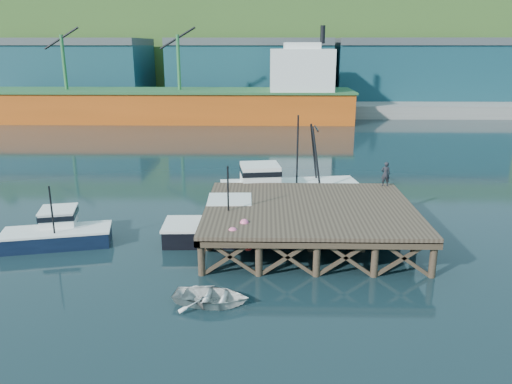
{
  "coord_description": "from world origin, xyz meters",
  "views": [
    {
      "loc": [
        2.99,
        -27.36,
        11.03
      ],
      "look_at": [
        2.37,
        2.0,
        2.36
      ],
      "focal_mm": 35.0,
      "sensor_mm": 36.0,
      "label": 1
    }
  ],
  "objects_px": {
    "boat_navy": "(58,232)",
    "trawler": "(287,188)",
    "boat_black": "(229,225)",
    "dockworker": "(386,174)",
    "dinghy": "(211,297)"
  },
  "relations": [
    {
      "from": "dockworker",
      "to": "boat_navy",
      "type": "bearing_deg",
      "value": 17.31
    },
    {
      "from": "boat_navy",
      "to": "trawler",
      "type": "bearing_deg",
      "value": 15.87
    },
    {
      "from": "trawler",
      "to": "dockworker",
      "type": "xyz_separation_m",
      "value": [
        6.31,
        -2.1,
        1.6
      ]
    },
    {
      "from": "boat_black",
      "to": "trawler",
      "type": "relative_size",
      "value": 0.76
    },
    {
      "from": "boat_navy",
      "to": "dockworker",
      "type": "height_order",
      "value": "dockworker"
    },
    {
      "from": "boat_black",
      "to": "trawler",
      "type": "distance_m",
      "value": 7.33
    },
    {
      "from": "dinghy",
      "to": "dockworker",
      "type": "distance_m",
      "value": 15.96
    },
    {
      "from": "boat_navy",
      "to": "dinghy",
      "type": "relative_size",
      "value": 1.85
    },
    {
      "from": "boat_navy",
      "to": "dockworker",
      "type": "bearing_deg",
      "value": 2.11
    },
    {
      "from": "boat_navy",
      "to": "dockworker",
      "type": "xyz_separation_m",
      "value": [
        19.77,
        5.22,
        2.19
      ]
    },
    {
      "from": "boat_navy",
      "to": "dockworker",
      "type": "distance_m",
      "value": 20.56
    },
    {
      "from": "boat_navy",
      "to": "trawler",
      "type": "xyz_separation_m",
      "value": [
        13.45,
        7.32,
        0.59
      ]
    },
    {
      "from": "boat_navy",
      "to": "boat_black",
      "type": "xyz_separation_m",
      "value": [
        9.81,
        0.99,
        0.12
      ]
    },
    {
      "from": "boat_navy",
      "to": "boat_black",
      "type": "height_order",
      "value": "boat_black"
    },
    {
      "from": "trawler",
      "to": "dinghy",
      "type": "height_order",
      "value": "trawler"
    }
  ]
}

